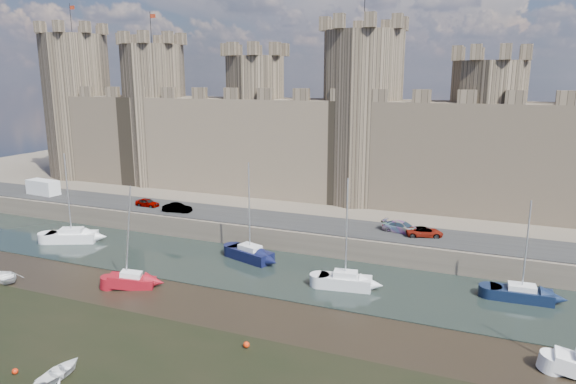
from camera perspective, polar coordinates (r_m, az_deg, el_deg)
name	(u,v)px	position (r m, az deg, el deg)	size (l,w,h in m)	color
water_channel	(279,272)	(53.06, -0.96, -8.93)	(160.00, 12.00, 0.08)	black
quay	(365,191)	(85.62, 8.55, 0.16)	(160.00, 60.00, 2.50)	#4C443A
road	(312,224)	(61.08, 2.73, -3.53)	(160.00, 7.00, 0.10)	black
castle	(342,135)	(72.62, 6.05, 6.35)	(108.50, 11.00, 29.00)	#42382B
car_0	(147,203)	(71.42, -15.36, -1.15)	(1.35, 3.37, 1.15)	gray
car_1	(177,208)	(67.49, -12.21, -1.74)	(1.30, 3.72, 1.23)	gray
car_2	(402,227)	(58.86, 12.57, -3.84)	(1.83, 4.50, 1.30)	gray
car_3	(424,232)	(58.02, 14.91, -4.31)	(1.83, 3.98, 1.10)	gray
van	(43,188)	(83.93, -25.56, 0.45)	(5.10, 2.04, 2.23)	silver
sailboat_0	(72,236)	(67.41, -22.88, -4.50)	(6.16, 4.41, 10.75)	silver
sailboat_1	(250,253)	(56.27, -4.24, -6.81)	(5.77, 3.69, 10.78)	black
sailboat_2	(345,280)	(49.32, 6.38, -9.74)	(5.13, 2.60, 10.58)	silver
sailboat_3	(521,293)	(51.07, 24.51, -10.18)	(5.31, 2.28, 9.16)	black
sailboat_4	(132,280)	(51.52, -16.98, -9.36)	(4.56, 3.28, 9.96)	maroon
dinghy_2	(59,373)	(39.21, -24.06, -17.90)	(2.32, 0.67, 3.25)	white
dinghy_6	(5,276)	(58.19, -28.90, -8.22)	(2.74, 0.80, 3.84)	silver
buoy_0	(15,371)	(40.93, -28.06, -17.17)	(0.41, 0.41, 0.41)	#BA2108
buoy_1	(246,345)	(39.64, -4.65, -16.56)	(0.48, 0.48, 0.48)	red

